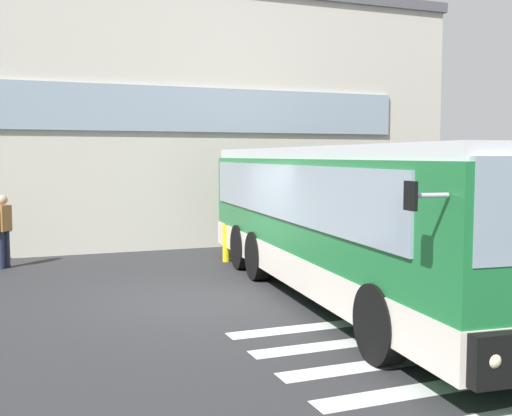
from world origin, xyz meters
TOP-DOWN VIEW (x-y plane):
  - ground_plane at (0.00, 0.00)m, footprint 80.00×90.00m
  - bay_paint_stripes at (2.00, -4.20)m, footprint 4.40×3.96m
  - terminal_building at (-0.68, 11.59)m, footprint 21.50×13.80m
  - bus_main_foreground at (2.66, -0.91)m, footprint 3.98×10.84m
  - passenger_by_doorway at (-3.19, 4.61)m, footprint 0.39×0.51m
  - safety_bollard_yellow at (1.80, 3.60)m, footprint 0.18×0.18m

SIDE VIEW (x-z plane):
  - ground_plane at x=0.00m, z-range -0.02..0.00m
  - bay_paint_stripes at x=2.00m, z-range 0.00..0.01m
  - safety_bollard_yellow at x=1.80m, z-range 0.00..0.90m
  - passenger_by_doorway at x=-3.19m, z-range 0.09..1.77m
  - bus_main_foreground at x=2.66m, z-range -0.02..2.68m
  - terminal_building at x=-0.68m, z-range -0.01..7.33m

